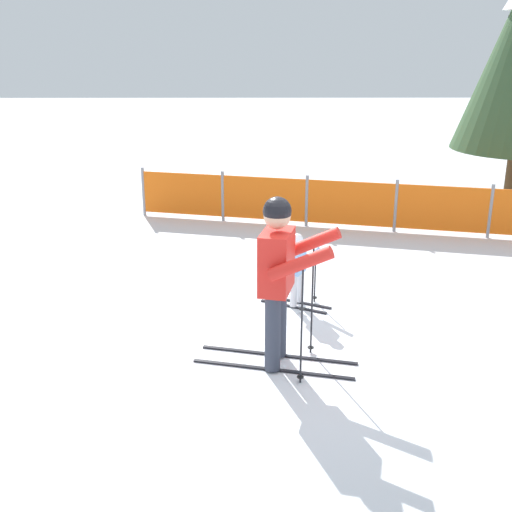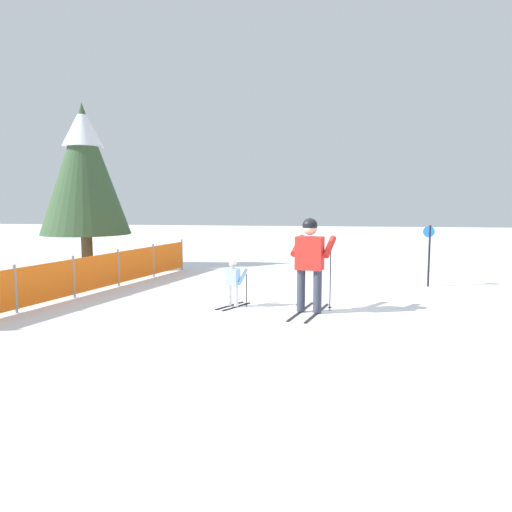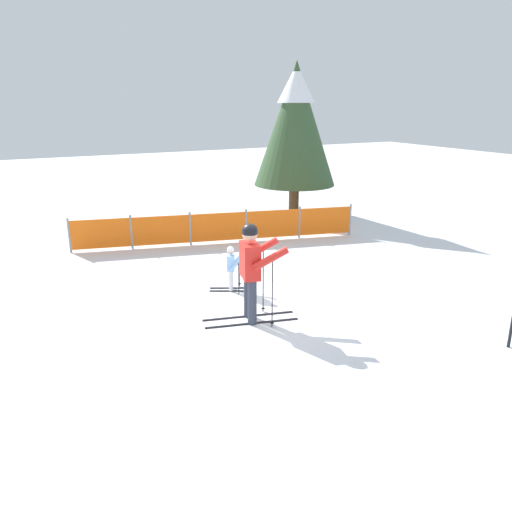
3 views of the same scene
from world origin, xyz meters
The scene contains 6 objects.
ground_plane centered at (0.00, 0.00, 0.00)m, with size 60.00×60.00×0.00m, color white.
skier_adult centered at (-0.20, -0.25, 1.10)m, with size 1.76×0.90×1.83m.
skier_child centered at (0.10, 1.30, 0.56)m, with size 0.91×0.61×0.97m.
safety_fence centered at (1.29, 4.77, 0.47)m, with size 7.76×1.94×0.94m.
conifer_far centered at (5.04, 6.88, 3.16)m, with size 2.75×2.75×5.11m.
trail_marker centered at (3.07, -3.11, 0.94)m, with size 0.14×0.26×1.53m.
Camera 2 is at (-9.73, -0.49, 2.19)m, focal length 35.00 mm.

